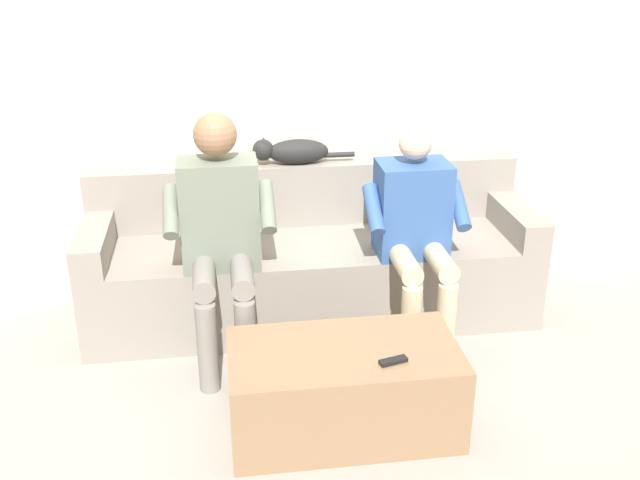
# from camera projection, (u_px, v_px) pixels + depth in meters

# --- Properties ---
(ground_plane) EXTENTS (8.00, 8.00, 0.00)m
(ground_plane) POSITION_uv_depth(u_px,v_px,m) (330.00, 381.00, 3.58)
(ground_plane) COLOR gray
(back_wall) EXTENTS (4.68, 0.06, 2.62)m
(back_wall) POSITION_uv_depth(u_px,v_px,m) (300.00, 69.00, 4.11)
(back_wall) COLOR beige
(back_wall) RESTS_ON ground
(couch) EXTENTS (2.46, 0.73, 0.81)m
(couch) POSITION_uv_depth(u_px,v_px,m) (311.00, 264.00, 4.12)
(couch) COLOR gray
(couch) RESTS_ON ground
(coffee_table) EXTENTS (0.99, 0.53, 0.40)m
(coffee_table) POSITION_uv_depth(u_px,v_px,m) (343.00, 389.00, 3.18)
(coffee_table) COLOR #8C6B4C
(coffee_table) RESTS_ON ground
(person_left_seated) EXTENTS (0.52, 0.58, 1.14)m
(person_left_seated) POSITION_uv_depth(u_px,v_px,m) (415.00, 225.00, 3.73)
(person_left_seated) COLOR #335693
(person_left_seated) RESTS_ON ground
(person_right_seated) EXTENTS (0.54, 0.59, 1.25)m
(person_right_seated) POSITION_uv_depth(u_px,v_px,m) (220.00, 226.00, 3.56)
(person_right_seated) COLOR slate
(person_right_seated) RESTS_ON ground
(cat_on_backrest) EXTENTS (0.58, 0.15, 0.15)m
(cat_on_backrest) POSITION_uv_depth(u_px,v_px,m) (292.00, 151.00, 4.09)
(cat_on_backrest) COLOR black
(cat_on_backrest) RESTS_ON couch
(remote_black) EXTENTS (0.13, 0.07, 0.02)m
(remote_black) POSITION_uv_depth(u_px,v_px,m) (393.00, 361.00, 3.00)
(remote_black) COLOR black
(remote_black) RESTS_ON coffee_table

